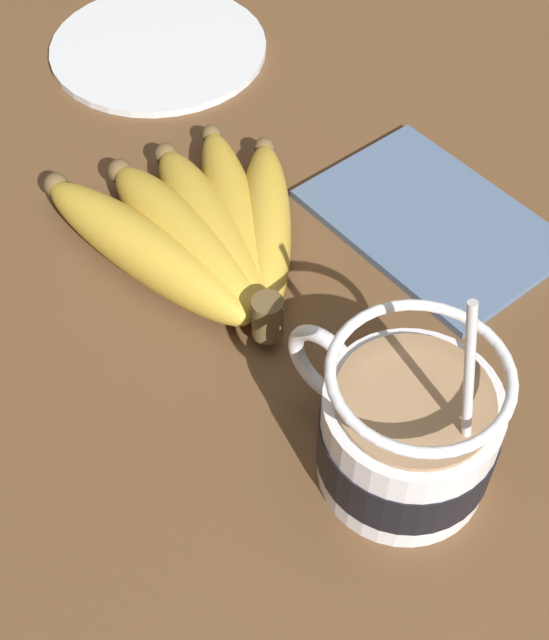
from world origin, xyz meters
TOP-DOWN VIEW (x-y plane):
  - table at (0.00, 0.00)cm, footprint 126.96×126.96cm
  - coffee_mug at (-5.72, 0.64)cm, footprint 13.22×9.71cm
  - banana_bunch at (14.70, -3.88)cm, footprint 21.65×16.17cm
  - napkin at (4.68, -16.68)cm, footprint 18.62×14.25cm
  - small_plate at (34.62, -17.86)cm, footprint 18.58×18.58cm

SIDE VIEW (x-z plane):
  - table at x=0.00cm, z-range 0.00..3.87cm
  - napkin at x=4.68cm, z-range 3.87..4.47cm
  - small_plate at x=34.62cm, z-range 3.87..4.47cm
  - banana_bunch at x=14.70cm, z-range 3.63..7.92cm
  - coffee_mug at x=-5.72cm, z-range -0.34..15.89cm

